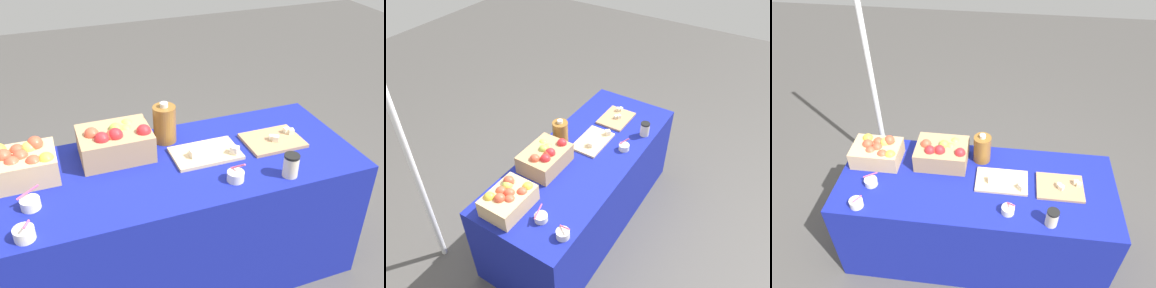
% 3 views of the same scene
% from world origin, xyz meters
% --- Properties ---
extents(ground_plane, '(10.00, 10.00, 0.00)m').
position_xyz_m(ground_plane, '(0.00, 0.00, 0.00)').
color(ground_plane, '#474442').
extents(table, '(1.90, 0.76, 0.74)m').
position_xyz_m(table, '(0.00, 0.00, 0.37)').
color(table, navy).
rests_on(table, ground_plane).
extents(apple_crate_left, '(0.34, 0.25, 0.18)m').
position_xyz_m(apple_crate_left, '(-0.72, 0.14, 0.82)').
color(apple_crate_left, tan).
rests_on(apple_crate_left, table).
extents(apple_crate_middle, '(0.36, 0.28, 0.19)m').
position_xyz_m(apple_crate_middle, '(-0.26, 0.18, 0.83)').
color(apple_crate_middle, tan).
rests_on(apple_crate_middle, table).
extents(cutting_board_front, '(0.31, 0.24, 0.05)m').
position_xyz_m(cutting_board_front, '(0.57, 0.02, 0.75)').
color(cutting_board_front, tan).
rests_on(cutting_board_front, table).
extents(cutting_board_back, '(0.35, 0.22, 0.06)m').
position_xyz_m(cutting_board_back, '(0.17, 0.02, 0.75)').
color(cutting_board_back, '#D1B284').
rests_on(cutting_board_back, table).
extents(sample_bowl_near, '(0.09, 0.09, 0.10)m').
position_xyz_m(sample_bowl_near, '(-0.74, -0.30, 0.77)').
color(sample_bowl_near, silver).
rests_on(sample_bowl_near, table).
extents(sample_bowl_mid, '(0.10, 0.09, 0.10)m').
position_xyz_m(sample_bowl_mid, '(-0.70, -0.11, 0.77)').
color(sample_bowl_mid, silver).
rests_on(sample_bowl_mid, table).
extents(sample_bowl_far, '(0.08, 0.09, 0.10)m').
position_xyz_m(sample_bowl_far, '(0.22, -0.24, 0.77)').
color(sample_bowl_far, silver).
rests_on(sample_bowl_far, table).
extents(cider_jug, '(0.12, 0.12, 0.23)m').
position_xyz_m(cider_jug, '(0.02, 0.23, 0.84)').
color(cider_jug, brown).
rests_on(cider_jug, table).
extents(coffee_cup, '(0.08, 0.08, 0.12)m').
position_xyz_m(coffee_cup, '(0.49, -0.29, 0.80)').
color(coffee_cup, beige).
rests_on(coffee_cup, table).
extents(tent_pole, '(0.04, 0.04, 2.29)m').
position_xyz_m(tent_pole, '(-0.94, 0.77, 1.14)').
color(tent_pole, white).
rests_on(tent_pole, ground_plane).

